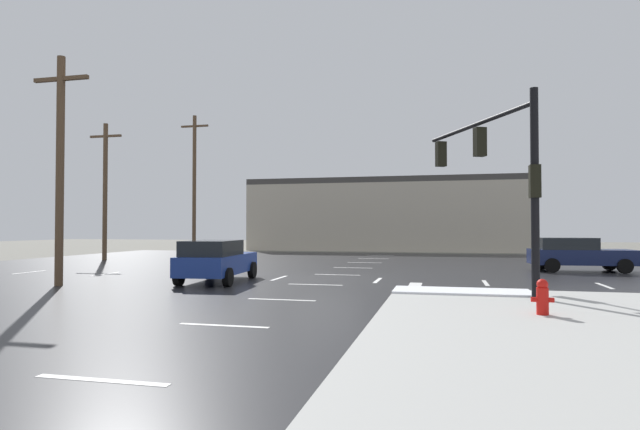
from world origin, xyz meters
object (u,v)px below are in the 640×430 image
(traffic_signal_mast, at_px, (497,163))
(fire_hydrant, at_px, (542,297))
(sedan_blue, at_px, (217,260))
(utility_pole_distant, at_px, (194,182))
(sedan_navy, at_px, (577,254))
(utility_pole_mid, at_px, (60,165))
(utility_pole_far, at_px, (105,188))

(traffic_signal_mast, distance_m, fire_hydrant, 5.68)
(fire_hydrant, distance_m, sedan_blue, 11.92)
(fire_hydrant, xyz_separation_m, sedan_blue, (-10.45, 5.73, 0.32))
(fire_hydrant, distance_m, utility_pole_distant, 31.58)
(sedan_navy, bearing_deg, sedan_blue, -154.01)
(fire_hydrant, bearing_deg, utility_pole_mid, 167.78)
(utility_pole_mid, bearing_deg, sedan_blue, 26.14)
(utility_pole_far, bearing_deg, fire_hydrant, -35.50)
(sedan_navy, relative_size, utility_pole_distant, 0.44)
(traffic_signal_mast, relative_size, utility_pole_far, 0.70)
(utility_pole_mid, bearing_deg, sedan_navy, 29.04)
(traffic_signal_mast, height_order, utility_pole_far, utility_pole_far)
(sedan_blue, xyz_separation_m, utility_pole_distant, (-10.00, 17.83, 4.65))
(sedan_navy, xyz_separation_m, utility_pole_far, (-26.88, 2.31, 3.69))
(traffic_signal_mast, bearing_deg, sedan_blue, 56.80)
(utility_pole_mid, relative_size, utility_pole_far, 0.94)
(sedan_blue, height_order, utility_pole_far, utility_pole_far)
(sedan_blue, bearing_deg, utility_pole_distant, 24.45)
(utility_pole_distant, bearing_deg, sedan_blue, -60.72)
(sedan_navy, relative_size, utility_pole_far, 0.54)
(traffic_signal_mast, height_order, utility_pole_mid, utility_pole_mid)
(utility_pole_mid, bearing_deg, utility_pole_distant, 104.13)
(traffic_signal_mast, xyz_separation_m, utility_pole_far, (-22.42, 11.93, 0.47))
(sedan_blue, relative_size, utility_pole_mid, 0.57)
(fire_hydrant, relative_size, utility_pole_far, 0.09)
(sedan_navy, distance_m, utility_pole_far, 27.23)
(utility_pole_distant, bearing_deg, utility_pole_far, -108.98)
(utility_pole_far, height_order, utility_pole_distant, utility_pole_distant)
(sedan_blue, bearing_deg, traffic_signal_mast, -102.35)
(utility_pole_mid, bearing_deg, utility_pole_far, 120.17)
(traffic_signal_mast, relative_size, sedan_blue, 1.29)
(utility_pole_distant, bearing_deg, traffic_signal_mast, -43.82)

